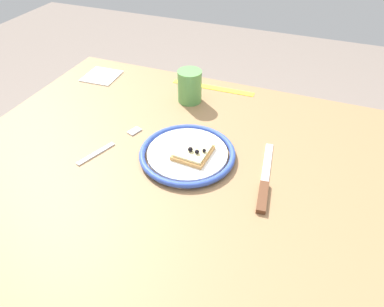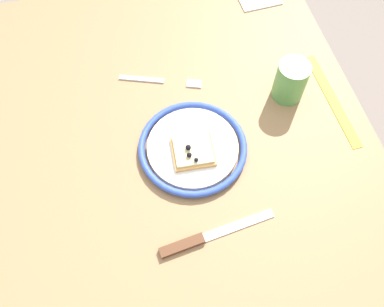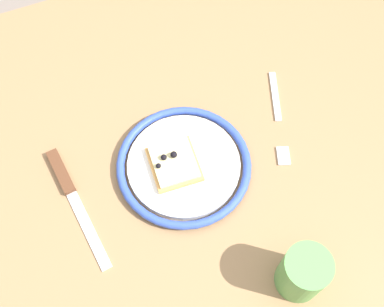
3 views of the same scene
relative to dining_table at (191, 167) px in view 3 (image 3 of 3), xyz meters
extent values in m
plane|color=gray|center=(0.00, 0.00, -0.66)|extent=(6.00, 6.00, 0.00)
cube|color=#936D47|center=(0.00, 0.00, 0.07)|extent=(1.08, 0.89, 0.03)
cylinder|color=#4C4742|center=(-0.48, -0.39, -0.30)|extent=(0.05, 0.05, 0.71)
cylinder|color=white|center=(0.03, 0.03, 0.09)|extent=(0.20, 0.20, 0.02)
torus|color=#334FB2|center=(0.03, 0.03, 0.10)|extent=(0.24, 0.24, 0.01)
cube|color=tan|center=(0.04, 0.03, 0.11)|extent=(0.09, 0.09, 0.01)
cube|color=beige|center=(0.04, 0.03, 0.11)|extent=(0.08, 0.08, 0.01)
sphere|color=black|center=(0.07, 0.03, 0.12)|extent=(0.01, 0.01, 0.01)
sphere|color=black|center=(0.04, 0.02, 0.12)|extent=(0.01, 0.01, 0.01)
sphere|color=black|center=(0.06, 0.02, 0.12)|extent=(0.01, 0.01, 0.01)
cube|color=silver|center=(0.22, 0.08, 0.09)|extent=(0.04, 0.15, 0.00)
cube|color=#59331E|center=(0.23, -0.04, 0.09)|extent=(0.03, 0.09, 0.01)
cube|color=silver|center=(-0.19, -0.04, 0.09)|extent=(0.05, 0.11, 0.00)
cube|color=silver|center=(-0.15, 0.08, 0.09)|extent=(0.03, 0.04, 0.00)
cylinder|color=#599E4C|center=(-0.07, 0.29, 0.13)|extent=(0.07, 0.07, 0.10)
camera|label=1|loc=(0.28, -0.57, 0.64)|focal=32.33mm
camera|label=2|loc=(0.44, -0.07, 0.86)|focal=37.79mm
camera|label=3|loc=(0.15, 0.38, 0.88)|focal=45.90mm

